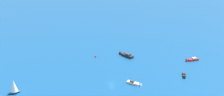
{
  "coord_description": "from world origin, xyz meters",
  "views": [
    {
      "loc": [
        48.05,
        -125.92,
        75.16
      ],
      "look_at": [
        0.05,
        0.52,
        20.66
      ],
      "focal_mm": 45.17,
      "sensor_mm": 36.0,
      "label": 1
    }
  ],
  "objects_px": {
    "motorboat_near_centre": "(192,60)",
    "marker_buoy": "(95,56)",
    "sailboat_inshore": "(14,87)",
    "motorboat_trailing": "(135,83)",
    "motorboat_far_stbd": "(126,55)",
    "motorboat_offshore": "(184,75)"
  },
  "relations": [
    {
      "from": "motorboat_near_centre",
      "to": "marker_buoy",
      "type": "distance_m",
      "value": 62.51
    },
    {
      "from": "motorboat_near_centre",
      "to": "sailboat_inshore",
      "type": "height_order",
      "value": "sailboat_inshore"
    },
    {
      "from": "motorboat_near_centre",
      "to": "motorboat_trailing",
      "type": "distance_m",
      "value": 49.65
    },
    {
      "from": "motorboat_far_stbd",
      "to": "marker_buoy",
      "type": "relative_size",
      "value": 5.31
    },
    {
      "from": "sailboat_inshore",
      "to": "motorboat_trailing",
      "type": "relative_size",
      "value": 0.97
    },
    {
      "from": "sailboat_inshore",
      "to": "motorboat_offshore",
      "type": "relative_size",
      "value": 1.21
    },
    {
      "from": "sailboat_inshore",
      "to": "marker_buoy",
      "type": "relative_size",
      "value": 3.94
    },
    {
      "from": "motorboat_trailing",
      "to": "motorboat_near_centre",
      "type": "bearing_deg",
      "value": 59.35
    },
    {
      "from": "motorboat_near_centre",
      "to": "motorboat_far_stbd",
      "type": "height_order",
      "value": "motorboat_far_stbd"
    },
    {
      "from": "motorboat_trailing",
      "to": "marker_buoy",
      "type": "relative_size",
      "value": 4.08
    },
    {
      "from": "sailboat_inshore",
      "to": "motorboat_trailing",
      "type": "xyz_separation_m",
      "value": [
        54.97,
        30.5,
        -3.13
      ]
    },
    {
      "from": "motorboat_far_stbd",
      "to": "motorboat_near_centre",
      "type": "bearing_deg",
      "value": 10.97
    },
    {
      "from": "motorboat_near_centre",
      "to": "sailboat_inshore",
      "type": "relative_size",
      "value": 0.96
    },
    {
      "from": "motorboat_near_centre",
      "to": "motorboat_offshore",
      "type": "distance_m",
      "value": 23.64
    },
    {
      "from": "motorboat_near_centre",
      "to": "motorboat_far_stbd",
      "type": "xyz_separation_m",
      "value": [
        -42.03,
        -8.15,
        0.2
      ]
    },
    {
      "from": "sailboat_inshore",
      "to": "marker_buoy",
      "type": "bearing_deg",
      "value": 70.54
    },
    {
      "from": "motorboat_offshore",
      "to": "marker_buoy",
      "type": "bearing_deg",
      "value": 173.17
    },
    {
      "from": "motorboat_offshore",
      "to": "motorboat_trailing",
      "type": "distance_m",
      "value": 30.35
    },
    {
      "from": "motorboat_far_stbd",
      "to": "marker_buoy",
      "type": "bearing_deg",
      "value": -155.22
    },
    {
      "from": "motorboat_near_centre",
      "to": "marker_buoy",
      "type": "relative_size",
      "value": 3.8
    },
    {
      "from": "motorboat_far_stbd",
      "to": "motorboat_offshore",
      "type": "bearing_deg",
      "value": -20.96
    },
    {
      "from": "motorboat_near_centre",
      "to": "motorboat_far_stbd",
      "type": "relative_size",
      "value": 0.72
    }
  ]
}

